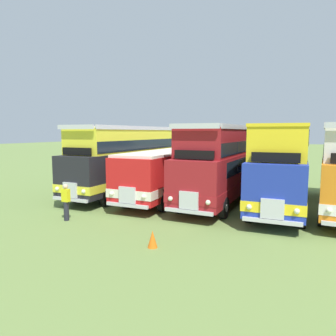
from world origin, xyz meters
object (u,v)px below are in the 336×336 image
(bus_second_in_row, at_px, (172,169))
(bus_third_in_row, at_px, (224,162))
(bus_fourth_in_row, at_px, (281,162))
(cone_mid_row, at_px, (153,239))
(marshal_person, at_px, (66,202))
(bus_first_in_row, at_px, (129,158))

(bus_second_in_row, xyz_separation_m, bus_third_in_row, (3.30, 0.21, 0.61))
(bus_third_in_row, height_order, bus_fourth_in_row, bus_third_in_row)
(bus_fourth_in_row, distance_m, cone_mid_row, 9.65)
(bus_second_in_row, distance_m, marshal_person, 7.53)
(bus_first_in_row, height_order, marshal_person, bus_first_in_row)
(bus_third_in_row, distance_m, cone_mid_row, 9.02)
(bus_first_in_row, xyz_separation_m, cone_mid_row, (6.16, -8.77, -2.05))
(bus_fourth_in_row, relative_size, marshal_person, 6.39)
(bus_third_in_row, distance_m, marshal_person, 9.36)
(bus_first_in_row, bearing_deg, marshal_person, -82.80)
(cone_mid_row, bearing_deg, bus_first_in_row, 125.08)
(bus_first_in_row, xyz_separation_m, bus_fourth_in_row, (9.89, -0.14, 0.11))
(bus_second_in_row, xyz_separation_m, marshal_person, (-2.37, -7.09, -0.87))
(bus_fourth_in_row, height_order, marshal_person, bus_fourth_in_row)
(cone_mid_row, bearing_deg, bus_fourth_in_row, 66.64)
(bus_second_in_row, xyz_separation_m, bus_fourth_in_row, (6.59, 0.06, 0.72))
(bus_second_in_row, relative_size, cone_mid_row, 17.67)
(bus_third_in_row, height_order, cone_mid_row, bus_third_in_row)
(bus_first_in_row, distance_m, bus_second_in_row, 3.36)
(bus_third_in_row, relative_size, marshal_person, 6.45)
(bus_second_in_row, bearing_deg, marshal_person, -108.51)
(bus_fourth_in_row, xyz_separation_m, marshal_person, (-8.97, -7.15, -1.59))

